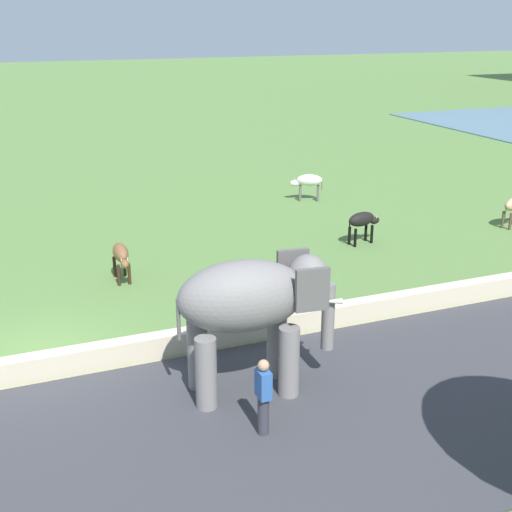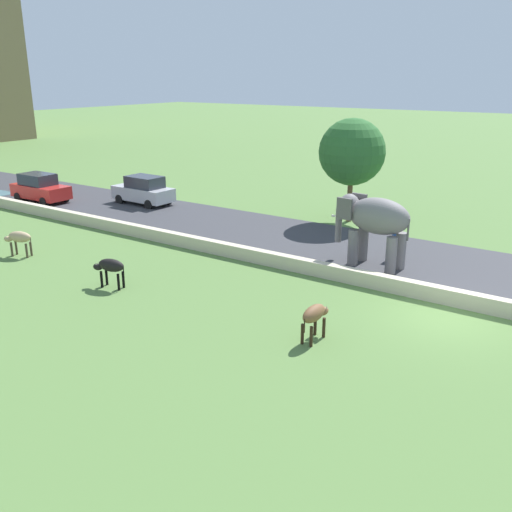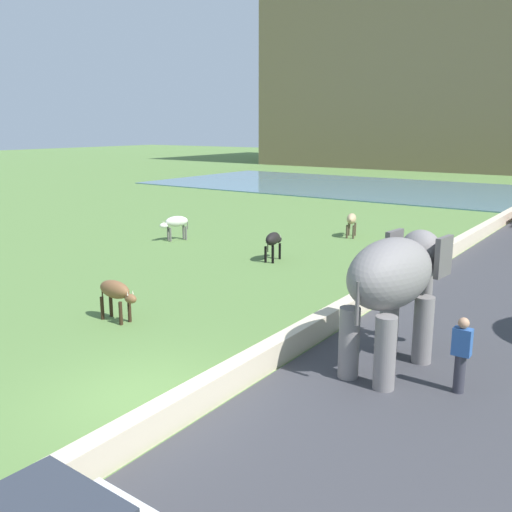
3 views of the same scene
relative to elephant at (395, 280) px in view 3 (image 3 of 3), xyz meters
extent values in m
plane|color=#567A3D|center=(-3.45, -4.17, -2.04)|extent=(220.00, 220.00, 0.00)
cube|color=beige|center=(-2.25, 13.83, -1.74)|extent=(0.40, 110.00, 0.58)
cube|color=slate|center=(-17.45, 34.86, -2.00)|extent=(36.00, 18.00, 0.08)
ellipsoid|color=slate|center=(-0.02, -0.22, 0.20)|extent=(1.66, 2.83, 1.50)
cylinder|color=slate|center=(-0.35, 0.69, -1.24)|extent=(0.44, 0.44, 1.60)
cylinder|color=slate|center=(0.48, 0.61, -1.24)|extent=(0.44, 0.44, 1.60)
cylinder|color=slate|center=(-0.53, -1.05, -1.24)|extent=(0.44, 0.44, 1.60)
cylinder|color=slate|center=(0.31, -1.14, -1.24)|extent=(0.44, 0.44, 1.60)
ellipsoid|color=slate|center=(0.12, 1.19, 0.39)|extent=(1.09, 1.00, 1.10)
cube|color=#575454|center=(-0.49, 1.11, 0.43)|extent=(0.19, 0.71, 0.90)
cube|color=#575454|center=(0.70, 0.99, 0.43)|extent=(0.19, 0.71, 0.90)
cylinder|color=slate|center=(0.17, 1.66, -0.50)|extent=(0.28, 0.28, 1.50)
cone|color=silver|center=(-0.06, 1.61, -0.05)|extent=(0.18, 0.57, 0.17)
cone|color=silver|center=(0.38, 1.57, -0.05)|extent=(0.18, 0.57, 0.17)
cylinder|color=#575454|center=(-0.16, -1.54, -0.15)|extent=(0.08, 0.08, 0.90)
cylinder|color=#33333D|center=(1.60, -0.43, -1.61)|extent=(0.22, 0.22, 0.85)
cube|color=#2D569E|center=(1.60, -0.43, -0.91)|extent=(0.36, 0.22, 0.56)
sphere|color=tan|center=(1.60, -0.43, -0.52)|extent=(0.22, 0.22, 0.22)
ellipsoid|color=silver|center=(-13.84, 8.09, -1.14)|extent=(0.89, 1.18, 0.50)
cylinder|color=#595753|center=(-13.87, 7.68, -1.71)|extent=(0.10, 0.10, 0.65)
cylinder|color=#595753|center=(-14.15, 7.82, -1.71)|extent=(0.10, 0.10, 0.65)
cylinder|color=#595753|center=(-13.53, 8.37, -1.71)|extent=(0.10, 0.10, 0.65)
cylinder|color=#595753|center=(-13.80, 8.51, -1.71)|extent=(0.10, 0.10, 0.65)
ellipsoid|color=silver|center=(-14.12, 7.53, -1.29)|extent=(0.39, 0.47, 0.26)
cone|color=beige|center=(-14.04, 7.49, -1.12)|extent=(0.04, 0.04, 0.12)
cone|color=beige|center=(-14.20, 7.57, -1.12)|extent=(0.04, 0.04, 0.12)
cylinder|color=#595753|center=(-13.59, 8.57, -1.34)|extent=(0.04, 0.04, 0.45)
ellipsoid|color=brown|center=(-7.47, -1.31, -1.14)|extent=(1.11, 0.47, 0.50)
cylinder|color=#302014|center=(-7.08, -1.17, -1.71)|extent=(0.10, 0.10, 0.65)
cylinder|color=#302014|center=(-7.08, -1.48, -1.71)|extent=(0.10, 0.10, 0.65)
cylinder|color=#302014|center=(-7.85, -1.15, -1.71)|extent=(0.10, 0.10, 0.65)
cylinder|color=#302014|center=(-7.85, -1.46, -1.71)|extent=(0.10, 0.10, 0.65)
ellipsoid|color=brown|center=(-6.83, -1.33, -1.29)|extent=(0.41, 0.25, 0.26)
cone|color=beige|center=(-6.83, -1.24, -1.12)|extent=(0.04, 0.04, 0.12)
cone|color=beige|center=(-6.84, -1.42, -1.12)|extent=(0.04, 0.04, 0.12)
cylinder|color=#302014|center=(-8.00, -1.30, -1.34)|extent=(0.04, 0.04, 0.45)
ellipsoid|color=tan|center=(-7.45, 13.50, -1.14)|extent=(0.78, 1.18, 0.50)
cylinder|color=#493D2C|center=(-7.73, 13.82, -1.71)|extent=(0.10, 0.10, 0.65)
cylinder|color=#493D2C|center=(-7.43, 13.92, -1.71)|extent=(0.10, 0.10, 0.65)
cylinder|color=#493D2C|center=(-7.47, 13.09, -1.71)|extent=(0.10, 0.10, 0.65)
cylinder|color=#493D2C|center=(-7.18, 13.19, -1.71)|extent=(0.10, 0.10, 0.65)
ellipsoid|color=tan|center=(-7.66, 14.10, -1.29)|extent=(0.36, 0.46, 0.26)
cone|color=beige|center=(-7.75, 14.07, -1.12)|extent=(0.04, 0.04, 0.12)
cone|color=beige|center=(-7.58, 14.13, -1.12)|extent=(0.04, 0.04, 0.12)
cylinder|color=#493D2C|center=(-7.28, 13.00, -1.34)|extent=(0.04, 0.04, 0.45)
ellipsoid|color=black|center=(-7.84, 7.17, -1.14)|extent=(0.66, 1.17, 0.50)
cylinder|color=black|center=(-8.07, 7.51, -1.71)|extent=(0.10, 0.10, 0.65)
cylinder|color=black|center=(-7.76, 7.58, -1.71)|extent=(0.10, 0.10, 0.65)
cylinder|color=black|center=(-7.91, 6.76, -1.71)|extent=(0.10, 0.10, 0.65)
cylinder|color=black|center=(-7.61, 6.82, -1.71)|extent=(0.10, 0.10, 0.65)
ellipsoid|color=black|center=(-7.97, 7.79, -1.29)|extent=(0.32, 0.44, 0.26)
cone|color=beige|center=(-8.05, 7.77, -1.12)|extent=(0.04, 0.04, 0.12)
cone|color=beige|center=(-7.88, 7.81, -1.12)|extent=(0.04, 0.04, 0.12)
cylinder|color=black|center=(-7.72, 6.64, -1.34)|extent=(0.04, 0.04, 0.45)
camera|label=1|loc=(11.90, -4.71, 5.59)|focal=47.81mm
camera|label=2|loc=(-21.25, -8.58, 5.74)|focal=39.24mm
camera|label=3|loc=(4.31, -11.40, 3.25)|focal=40.00mm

